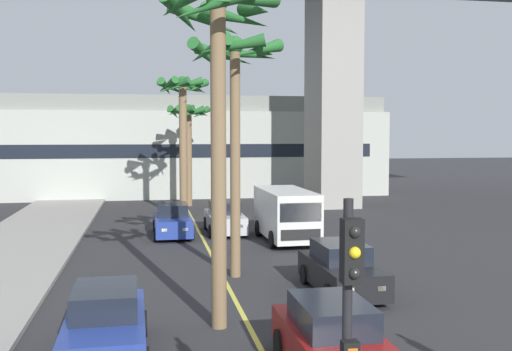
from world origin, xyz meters
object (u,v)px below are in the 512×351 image
object	(u,v)px
car_queue_third	(225,218)
palm_tree_mid_median	(183,106)
palm_tree_farthest_median	(188,125)
palm_tree_near_median	(235,79)
palm_tree_far_median	(218,58)
car_queue_front	(341,270)
delivery_van	(286,213)
car_queue_fifth	(333,343)
car_queue_fourth	(173,221)
traffic_light_median_near	(349,324)
car_queue_second	(106,326)

from	to	relation	value
car_queue_third	palm_tree_mid_median	world-z (taller)	palm_tree_mid_median
palm_tree_farthest_median	palm_tree_near_median	bearing A→B (deg)	-89.40
palm_tree_near_median	palm_tree_far_median	size ratio (longest dim) A/B	0.96
car_queue_front	delivery_van	bearing A→B (deg)	87.95
car_queue_fifth	palm_tree_mid_median	size ratio (longest dim) A/B	0.50
palm_tree_mid_median	palm_tree_far_median	xyz separation A→B (m)	(-0.29, -20.09, 0.31)
car_queue_fourth	palm_tree_far_median	size ratio (longest dim) A/B	0.48
car_queue_third	palm_tree_near_median	world-z (taller)	palm_tree_near_median
palm_tree_farthest_median	delivery_van	bearing A→B (deg)	-76.23
car_queue_fourth	palm_tree_farthest_median	world-z (taller)	palm_tree_farthest_median
car_queue_fourth	delivery_van	xyz separation A→B (m)	(5.07, -2.33, 0.57)
traffic_light_median_near	palm_tree_near_median	bearing A→B (deg)	87.39
palm_tree_near_median	car_queue_third	bearing A→B (deg)	85.03
car_queue_second	palm_tree_near_median	size ratio (longest dim) A/B	0.50
car_queue_fourth	palm_tree_farthest_median	distance (m)	12.90
car_queue_second	palm_tree_mid_median	distance (m)	22.68
delivery_van	car_queue_second	bearing A→B (deg)	-118.39
car_queue_front	traffic_light_median_near	world-z (taller)	traffic_light_median_near
palm_tree_mid_median	delivery_van	bearing A→B (deg)	-63.66
car_queue_front	delivery_van	distance (m)	9.01
car_queue_fourth	palm_tree_mid_median	bearing A→B (deg)	81.71
palm_tree_near_median	palm_tree_far_median	world-z (taller)	palm_tree_far_median
delivery_van	palm_tree_near_median	world-z (taller)	palm_tree_near_median
car_queue_front	car_queue_fourth	xyz separation A→B (m)	(-4.75, 11.32, 0.00)
car_queue_fourth	palm_tree_far_median	distance (m)	15.27
palm_tree_near_median	car_queue_second	bearing A→B (deg)	-119.39
car_queue_third	palm_tree_far_median	world-z (taller)	palm_tree_far_median
car_queue_front	palm_tree_mid_median	size ratio (longest dim) A/B	0.50
traffic_light_median_near	palm_tree_near_median	world-z (taller)	palm_tree_near_median
palm_tree_near_median	palm_tree_farthest_median	world-z (taller)	palm_tree_near_median
delivery_van	palm_tree_mid_median	size ratio (longest dim) A/B	0.64
delivery_van	traffic_light_median_near	size ratio (longest dim) A/B	1.26
palm_tree_near_median	palm_tree_far_median	distance (m)	5.45
palm_tree_mid_median	palm_tree_far_median	size ratio (longest dim) A/B	0.96
car_queue_third	car_queue_fifth	xyz separation A→B (m)	(-0.08, -18.00, 0.00)
car_queue_fourth	traffic_light_median_near	bearing A→B (deg)	-86.98
car_queue_second	delivery_van	xyz separation A→B (m)	(7.18, 13.28, 0.57)
traffic_light_median_near	palm_tree_mid_median	distance (m)	28.68
car_queue_front	palm_tree_far_median	world-z (taller)	palm_tree_far_median
car_queue_front	car_queue_third	xyz separation A→B (m)	(-2.15, 11.77, 0.00)
car_queue_front	palm_tree_mid_median	xyz separation A→B (m)	(-3.86, 17.43, 5.80)
palm_tree_far_median	car_queue_second	bearing A→B (deg)	-149.03
car_queue_second	palm_tree_far_median	distance (m)	6.88
palm_tree_mid_median	car_queue_second	bearing A→B (deg)	-97.86
car_queue_second	car_queue_third	distance (m)	16.74
palm_tree_mid_median	palm_tree_farthest_median	size ratio (longest dim) A/B	1.19
traffic_light_median_near	palm_tree_far_median	size ratio (longest dim) A/B	0.49
palm_tree_far_median	car_queue_fourth	bearing A→B (deg)	92.46
traffic_light_median_near	car_queue_front	bearing A→B (deg)	72.02
palm_tree_near_median	palm_tree_mid_median	distance (m)	14.81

